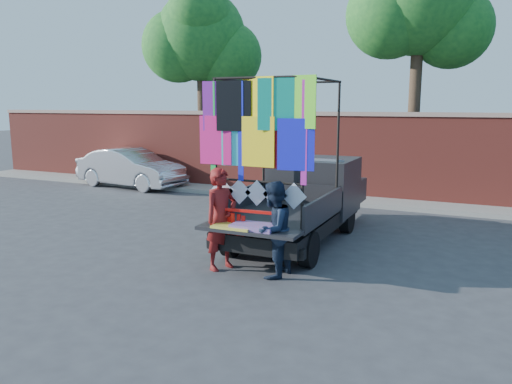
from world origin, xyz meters
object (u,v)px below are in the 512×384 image
at_px(man, 273,230).
at_px(woman, 221,219).
at_px(pickup_truck, 306,198).
at_px(sedan, 131,168).

bearing_deg(man, woman, -83.92).
height_order(pickup_truck, sedan, pickup_truck).
bearing_deg(woman, pickup_truck, 11.42).
relative_size(sedan, woman, 2.28).
bearing_deg(sedan, pickup_truck, -109.31).
distance_m(sedan, man, 10.22).
distance_m(pickup_truck, sedan, 8.42).
bearing_deg(man, sedan, -121.94).
relative_size(pickup_truck, woman, 2.95).
bearing_deg(pickup_truck, sedan, 154.72).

